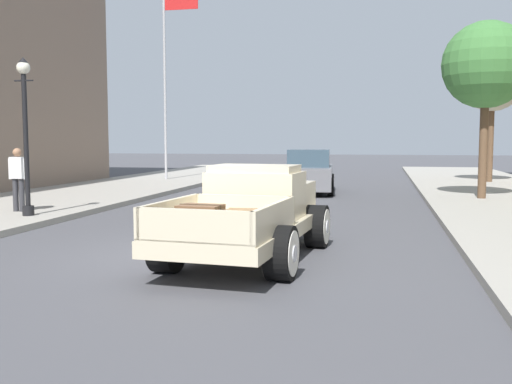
{
  "coord_description": "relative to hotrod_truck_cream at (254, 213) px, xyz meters",
  "views": [
    {
      "loc": [
        3.12,
        -9.58,
        2.02
      ],
      "look_at": [
        0.73,
        1.44,
        1.0
      ],
      "focal_mm": 40.81,
      "sensor_mm": 36.0,
      "label": 1
    }
  ],
  "objects": [
    {
      "name": "hotrod_truck_cream",
      "position": [
        0.0,
        0.0,
        0.0
      ],
      "size": [
        2.44,
        5.03,
        1.58
      ],
      "color": "beige",
      "rests_on": "ground"
    },
    {
      "name": "pedestrian_sidewalk_left",
      "position": [
        -7.09,
        3.65,
        0.33
      ],
      "size": [
        0.53,
        0.22,
        1.65
      ],
      "color": "#333338",
      "rests_on": "sidewalk_left"
    },
    {
      "name": "car_background_grey",
      "position": [
        -0.55,
        12.22,
        0.01
      ],
      "size": [
        2.11,
        4.42,
        1.65
      ],
      "color": "slate",
      "rests_on": "ground"
    },
    {
      "name": "ground_plane",
      "position": [
        -0.97,
        -0.18,
        -0.75
      ],
      "size": [
        140.0,
        140.0,
        0.0
      ],
      "primitive_type": "plane",
      "color": "#47474C"
    },
    {
      "name": "street_tree_second",
      "position": [
        5.29,
        9.86,
        3.58
      ],
      "size": [
        2.72,
        2.72,
        5.57
      ],
      "color": "brown",
      "rests_on": "sidewalk_right"
    },
    {
      "name": "street_tree_third",
      "position": [
        6.82,
        17.63,
        3.83
      ],
      "size": [
        2.72,
        2.72,
        5.83
      ],
      "color": "brown",
      "rests_on": "sidewalk_right"
    },
    {
      "name": "street_lamp_near",
      "position": [
        -6.36,
        2.96,
        1.63
      ],
      "size": [
        0.5,
        0.32,
        3.85
      ],
      "color": "black",
      "rests_on": "sidewalk_left"
    },
    {
      "name": "flagpole",
      "position": [
        -7.67,
        16.34,
        5.02
      ],
      "size": [
        1.74,
        0.16,
        9.16
      ],
      "color": "#B2B2B7",
      "rests_on": "sidewalk_left"
    }
  ]
}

